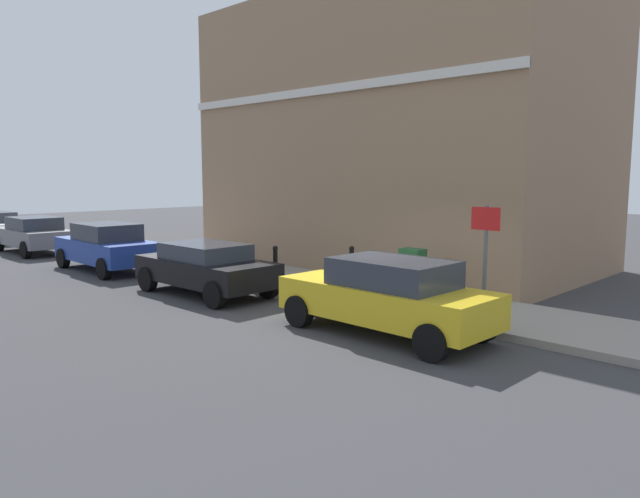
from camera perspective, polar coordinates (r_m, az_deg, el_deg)
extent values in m
plane|color=#38383A|center=(12.61, 4.02, -6.71)|extent=(80.00, 80.00, 0.00)
cube|color=gray|center=(18.09, -6.80, -2.24)|extent=(2.70, 30.00, 0.15)
cube|color=#937256|center=(20.22, 7.62, 10.74)|extent=(7.24, 12.34, 8.59)
cube|color=silver|center=(17.54, 0.29, 15.12)|extent=(0.12, 12.34, 0.24)
cube|color=gold|center=(11.30, 6.37, -5.04)|extent=(1.71, 4.27, 0.64)
cube|color=#2D333D|center=(11.09, 7.09, -2.32)|extent=(1.49, 2.21, 0.52)
cylinder|color=black|center=(11.85, -2.05, -6.01)|extent=(0.23, 0.64, 0.64)
cylinder|color=black|center=(12.94, 3.01, -4.88)|extent=(0.23, 0.64, 0.64)
cylinder|color=black|center=(9.86, 10.76, -8.87)|extent=(0.23, 0.64, 0.64)
cylinder|color=black|center=(11.15, 15.29, -7.11)|extent=(0.23, 0.64, 0.64)
cube|color=black|center=(15.18, -10.99, -2.06)|extent=(1.72, 4.04, 0.59)
cube|color=#2D333D|center=(15.12, -11.05, -0.25)|extent=(1.51, 2.10, 0.42)
cylinder|color=black|center=(16.03, -16.34, -2.81)|extent=(0.22, 0.64, 0.64)
cylinder|color=black|center=(16.87, -11.62, -2.18)|extent=(0.22, 0.64, 0.64)
cylinder|color=black|center=(13.61, -10.14, -4.39)|extent=(0.22, 0.64, 0.64)
cylinder|color=black|center=(14.59, -5.05, -3.52)|extent=(0.22, 0.64, 0.64)
cube|color=navy|center=(19.83, -19.95, -0.10)|extent=(1.79, 4.18, 0.67)
cube|color=#2D333D|center=(19.71, -19.94, 1.56)|extent=(1.53, 2.10, 0.53)
cylinder|color=black|center=(20.97, -23.60, -0.82)|extent=(0.24, 0.65, 0.64)
cylinder|color=black|center=(21.57, -19.68, -0.43)|extent=(0.24, 0.65, 0.64)
cylinder|color=black|center=(18.18, -20.18, -1.80)|extent=(0.24, 0.65, 0.64)
cylinder|color=black|center=(18.87, -15.80, -1.31)|extent=(0.24, 0.65, 0.64)
cube|color=slate|center=(25.45, -26.02, 1.07)|extent=(1.73, 4.06, 0.62)
cube|color=#2D333D|center=(25.20, -25.92, 2.25)|extent=(1.51, 2.04, 0.49)
cylinder|color=black|center=(27.13, -25.44, 0.78)|extent=(0.23, 0.64, 0.64)
cylinder|color=black|center=(23.84, -26.59, -0.08)|extent=(0.23, 0.64, 0.64)
cylinder|color=black|center=(24.39, -23.06, 0.26)|extent=(0.23, 0.64, 0.64)
cylinder|color=black|center=(29.34, -26.72, 1.14)|extent=(0.22, 0.64, 0.64)
cube|color=#1E4C28|center=(14.08, 8.92, -2.29)|extent=(0.40, 0.55, 1.15)
cube|color=#333333|center=(14.18, 8.88, -4.43)|extent=(0.46, 0.61, 0.08)
cylinder|color=black|center=(15.39, 3.07, -1.79)|extent=(0.12, 0.12, 0.95)
sphere|color=black|center=(15.32, 3.08, 0.04)|extent=(0.14, 0.14, 0.14)
cylinder|color=black|center=(15.48, -4.34, -1.75)|extent=(0.12, 0.12, 0.95)
sphere|color=black|center=(15.41, -4.36, 0.07)|extent=(0.14, 0.14, 0.14)
cylinder|color=#59595B|center=(11.74, 15.67, -1.53)|extent=(0.08, 0.08, 2.30)
cube|color=white|center=(11.63, 15.77, 2.85)|extent=(0.03, 0.56, 0.40)
cube|color=red|center=(11.61, 15.74, 2.84)|extent=(0.01, 0.60, 0.44)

